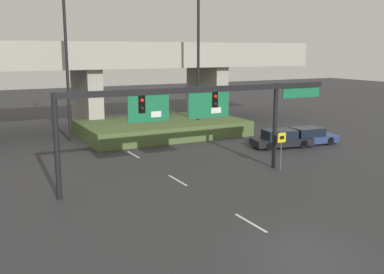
# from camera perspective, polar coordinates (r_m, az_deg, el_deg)

# --- Properties ---
(ground_plane) EXTENTS (160.00, 160.00, 0.00)m
(ground_plane) POSITION_cam_1_polar(r_m,az_deg,el_deg) (17.66, 14.05, -14.21)
(ground_plane) COLOR #2D2D30
(lane_markings) EXTENTS (0.14, 39.19, 0.01)m
(lane_markings) POSITION_cam_1_polar(r_m,az_deg,el_deg) (29.38, -4.98, -3.69)
(lane_markings) COLOR silver
(lane_markings) RESTS_ON ground
(signal_gantry) EXTENTS (17.20, 0.44, 5.38)m
(signal_gantry) POSITION_cam_1_polar(r_m,az_deg,el_deg) (25.57, 0.79, 4.22)
(signal_gantry) COLOR black
(signal_gantry) RESTS_ON ground
(speed_limit_sign) EXTENTS (0.60, 0.11, 2.46)m
(speed_limit_sign) POSITION_cam_1_polar(r_m,az_deg,el_deg) (28.33, 11.26, -1.08)
(speed_limit_sign) COLOR #4C4C4C
(speed_limit_sign) RESTS_ON ground
(highway_light_pole_near) EXTENTS (0.70, 0.36, 14.59)m
(highway_light_pole_near) POSITION_cam_1_polar(r_m,az_deg,el_deg) (37.66, -15.71, 10.96)
(highway_light_pole_near) COLOR black
(highway_light_pole_near) RESTS_ON ground
(highway_light_pole_far) EXTENTS (0.70, 0.36, 15.88)m
(highway_light_pole_far) POSITION_cam_1_polar(r_m,az_deg,el_deg) (39.71, 0.81, 12.27)
(highway_light_pole_far) COLOR black
(highway_light_pole_far) RESTS_ON ground
(overpass_bridge) EXTENTS (46.42, 8.43, 8.16)m
(overpass_bridge) POSITION_cam_1_polar(r_m,az_deg,el_deg) (43.92, -13.38, 8.52)
(overpass_bridge) COLOR #A39E93
(overpass_bridge) RESTS_ON ground
(grass_embankment) EXTENTS (13.95, 8.30, 1.29)m
(grass_embankment) POSITION_cam_1_polar(r_m,az_deg,el_deg) (39.88, -3.83, 1.17)
(grass_embankment) COLOR #4C6033
(grass_embankment) RESTS_ON ground
(parked_sedan_near_right) EXTENTS (4.91, 2.82, 1.37)m
(parked_sedan_near_right) POSITION_cam_1_polar(r_m,az_deg,el_deg) (35.49, 11.21, -0.26)
(parked_sedan_near_right) COLOR black
(parked_sedan_near_right) RESTS_ON ground
(parked_sedan_mid_right) EXTENTS (4.72, 2.27, 1.36)m
(parked_sedan_mid_right) POSITION_cam_1_polar(r_m,az_deg,el_deg) (37.04, 14.57, 0.06)
(parked_sedan_mid_right) COLOR navy
(parked_sedan_mid_right) RESTS_ON ground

